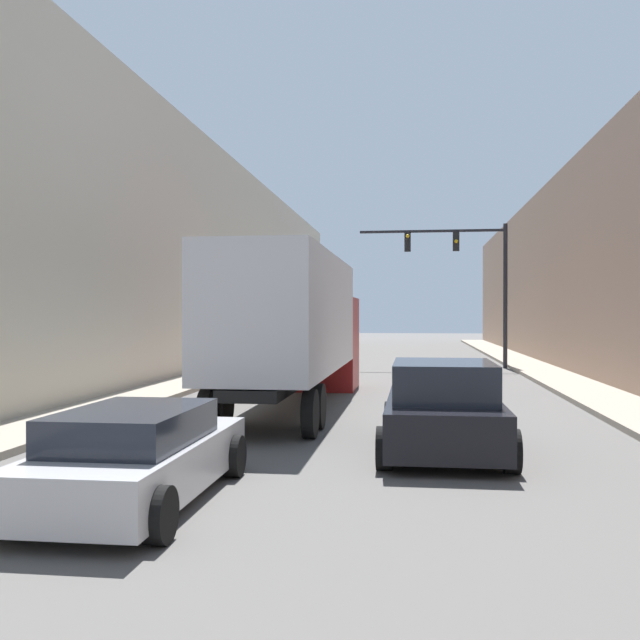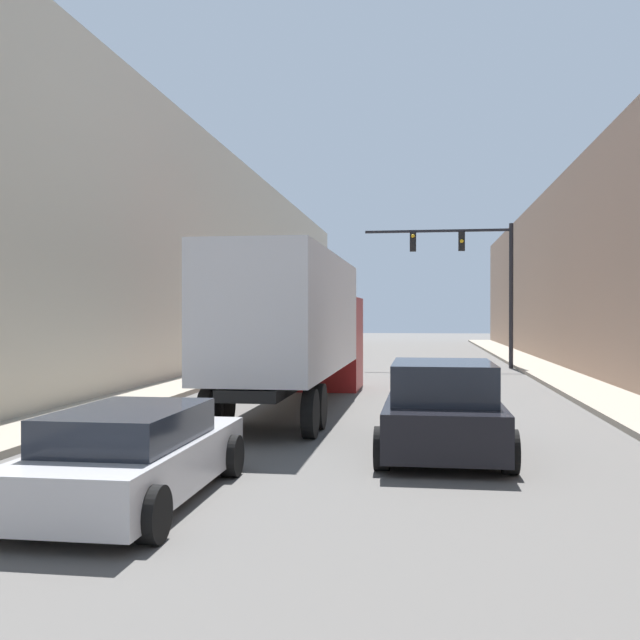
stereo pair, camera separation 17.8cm
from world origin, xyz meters
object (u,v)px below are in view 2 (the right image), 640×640
object	(u,v)px
sedan_car	(135,455)
suv_car	(442,410)
semi_truck	(300,324)
traffic_signal_gantry	(476,268)

from	to	relation	value
sedan_car	suv_car	distance (m)	5.80
semi_truck	traffic_signal_gantry	xyz separation A→B (m)	(5.79, 15.15, 2.46)
traffic_signal_gantry	sedan_car	bearing A→B (deg)	-103.99
suv_car	sedan_car	bearing A→B (deg)	-135.71
traffic_signal_gantry	suv_car	bearing A→B (deg)	-95.74
suv_car	traffic_signal_gantry	size ratio (longest dim) A/B	0.66
sedan_car	traffic_signal_gantry	xyz separation A→B (m)	(6.28, 25.21, 4.08)
suv_car	traffic_signal_gantry	xyz separation A→B (m)	(2.13, 21.16, 3.92)
sedan_car	traffic_signal_gantry	world-z (taller)	traffic_signal_gantry
sedan_car	traffic_signal_gantry	bearing A→B (deg)	76.01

